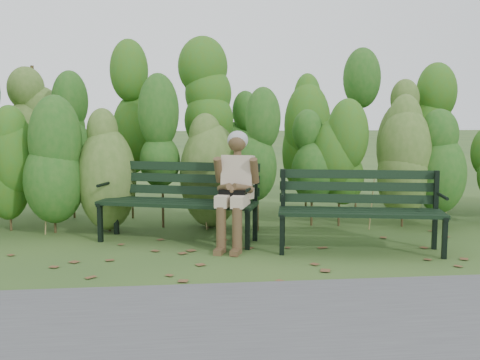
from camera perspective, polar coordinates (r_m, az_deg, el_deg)
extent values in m
plane|color=#315024|center=(5.83, 0.38, -7.75)|extent=(80.00, 80.00, 0.00)
cube|color=#474749|center=(3.76, 4.43, -16.10)|extent=(60.00, 2.50, 0.01)
cylinder|color=#47381E|center=(7.29, -22.94, -2.13)|extent=(0.03, 0.03, 0.80)
ellipsoid|color=#426A19|center=(7.22, -23.18, 2.89)|extent=(0.64, 0.64, 1.44)
cylinder|color=#47381E|center=(7.14, -18.23, -2.11)|extent=(0.03, 0.03, 0.80)
ellipsoid|color=#426A19|center=(7.07, -18.43, 3.02)|extent=(0.64, 0.64, 1.44)
cylinder|color=#47381E|center=(7.04, -13.35, -2.07)|extent=(0.03, 0.03, 0.80)
ellipsoid|color=#426A19|center=(6.97, -13.50, 3.13)|extent=(0.64, 0.64, 1.44)
cylinder|color=#47381E|center=(6.99, -8.37, -2.02)|extent=(0.03, 0.03, 0.80)
ellipsoid|color=#426A19|center=(6.92, -8.46, 3.22)|extent=(0.64, 0.64, 1.44)
cylinder|color=#47381E|center=(6.99, -3.35, -1.96)|extent=(0.03, 0.03, 0.80)
ellipsoid|color=#426A19|center=(6.92, -3.38, 3.29)|extent=(0.64, 0.64, 1.44)
cylinder|color=#47381E|center=(7.05, 1.63, -1.87)|extent=(0.03, 0.03, 0.80)
ellipsoid|color=#426A19|center=(6.98, 1.65, 3.33)|extent=(0.64, 0.64, 1.44)
cylinder|color=#47381E|center=(7.16, 6.49, -1.78)|extent=(0.03, 0.03, 0.80)
ellipsoid|color=#426A19|center=(7.09, 6.56, 3.34)|extent=(0.64, 0.64, 1.44)
cylinder|color=#47381E|center=(7.32, 11.17, -1.68)|extent=(0.03, 0.03, 0.80)
ellipsoid|color=#426A19|center=(7.25, 11.29, 3.33)|extent=(0.64, 0.64, 1.44)
cylinder|color=#47381E|center=(7.52, 15.62, -1.57)|extent=(0.03, 0.03, 0.80)
ellipsoid|color=#426A19|center=(7.46, 15.78, 3.30)|extent=(0.64, 0.64, 1.44)
cylinder|color=#47381E|center=(7.77, 19.81, -1.46)|extent=(0.03, 0.03, 0.80)
ellipsoid|color=#426A19|center=(7.71, 20.01, 3.25)|extent=(0.64, 0.64, 1.44)
cylinder|color=#47381E|center=(8.21, -20.58, -0.01)|extent=(0.04, 0.04, 1.10)
ellipsoid|color=#20591A|center=(8.16, -20.84, 6.14)|extent=(0.70, 0.70, 1.98)
cylinder|color=#47381E|center=(8.05, -15.27, 0.06)|extent=(0.04, 0.04, 1.10)
ellipsoid|color=#20591A|center=(8.00, -15.47, 6.33)|extent=(0.70, 0.70, 1.98)
cylinder|color=#47381E|center=(7.97, -9.81, 0.13)|extent=(0.04, 0.04, 1.10)
ellipsoid|color=#20591A|center=(7.92, -9.94, 6.47)|extent=(0.70, 0.70, 1.98)
cylinder|color=#47381E|center=(7.96, -4.29, 0.20)|extent=(0.04, 0.04, 1.10)
ellipsoid|color=#20591A|center=(7.90, -4.34, 6.55)|extent=(0.70, 0.70, 1.98)
cylinder|color=#47381E|center=(8.02, 1.20, 0.27)|extent=(0.04, 0.04, 1.10)
ellipsoid|color=#20591A|center=(7.97, 1.22, 6.57)|extent=(0.70, 0.70, 1.98)
cylinder|color=#47381E|center=(8.16, 6.56, 0.34)|extent=(0.04, 0.04, 1.10)
ellipsoid|color=#20591A|center=(8.10, 6.65, 6.53)|extent=(0.70, 0.70, 1.98)
cylinder|color=#47381E|center=(8.36, 11.70, 0.40)|extent=(0.04, 0.04, 1.10)
ellipsoid|color=#20591A|center=(8.31, 11.85, 6.44)|extent=(0.70, 0.70, 1.98)
cylinder|color=#47381E|center=(8.63, 16.56, 0.45)|extent=(0.04, 0.04, 1.10)
ellipsoid|color=#20591A|center=(8.58, 16.76, 6.31)|extent=(0.70, 0.70, 1.98)
cylinder|color=#47381E|center=(8.95, 21.10, 0.50)|extent=(0.04, 0.04, 1.10)
ellipsoid|color=#20591A|center=(8.91, 21.34, 6.14)|extent=(0.70, 0.70, 1.98)
cube|color=brown|center=(5.47, -4.17, -8.71)|extent=(0.09, 0.11, 0.01)
cube|color=brown|center=(5.06, -16.78, -10.31)|extent=(0.09, 0.08, 0.01)
cube|color=brown|center=(5.73, -1.61, -7.97)|extent=(0.11, 0.11, 0.01)
cube|color=brown|center=(6.69, -8.36, -5.89)|extent=(0.11, 0.11, 0.01)
cube|color=brown|center=(6.79, -22.44, -6.16)|extent=(0.11, 0.10, 0.01)
cube|color=brown|center=(5.54, -3.38, -8.50)|extent=(0.08, 0.10, 0.01)
cube|color=brown|center=(5.87, -3.48, -7.63)|extent=(0.08, 0.10, 0.01)
cube|color=brown|center=(6.65, -14.38, -6.11)|extent=(0.10, 0.08, 0.01)
cube|color=brown|center=(5.64, -17.25, -8.54)|extent=(0.11, 0.11, 0.01)
cube|color=brown|center=(6.02, 9.77, -7.34)|extent=(0.10, 0.11, 0.01)
cube|color=brown|center=(5.78, 6.62, -7.88)|extent=(0.10, 0.08, 0.01)
cube|color=brown|center=(7.04, 12.24, -5.33)|extent=(0.11, 0.10, 0.01)
cube|color=brown|center=(5.79, 11.37, -7.95)|extent=(0.11, 0.11, 0.01)
cube|color=brown|center=(5.08, 13.44, -10.12)|extent=(0.11, 0.09, 0.01)
cube|color=brown|center=(5.61, 13.92, -8.49)|extent=(0.11, 0.10, 0.01)
cube|color=brown|center=(7.18, 16.44, -5.22)|extent=(0.11, 0.10, 0.01)
cube|color=brown|center=(6.70, -0.74, -5.79)|extent=(0.11, 0.11, 0.01)
cube|color=brown|center=(5.41, -14.36, -9.11)|extent=(0.11, 0.11, 0.01)
cube|color=brown|center=(7.01, 11.77, -5.36)|extent=(0.10, 0.11, 0.01)
cube|color=brown|center=(6.49, -3.12, -6.22)|extent=(0.10, 0.09, 0.01)
cube|color=brown|center=(5.45, -6.99, -8.80)|extent=(0.09, 0.10, 0.01)
cube|color=brown|center=(4.79, -19.88, -11.42)|extent=(0.11, 0.11, 0.01)
cube|color=brown|center=(5.13, 10.38, -9.89)|extent=(0.11, 0.11, 0.01)
cube|color=brown|center=(6.92, 16.60, -5.68)|extent=(0.11, 0.11, 0.01)
cube|color=brown|center=(6.19, 15.72, -7.11)|extent=(0.10, 0.11, 0.01)
cube|color=brown|center=(6.14, -14.82, -7.19)|extent=(0.11, 0.11, 0.01)
cube|color=brown|center=(5.49, -4.41, -8.65)|extent=(0.11, 0.11, 0.01)
cube|color=brown|center=(5.32, -15.60, -9.42)|extent=(0.11, 0.10, 0.01)
cube|color=brown|center=(5.30, 1.45, -9.22)|extent=(0.11, 0.11, 0.01)
cube|color=brown|center=(7.23, 20.98, -5.30)|extent=(0.11, 0.11, 0.01)
cube|color=brown|center=(5.39, -18.20, -9.29)|extent=(0.11, 0.11, 0.01)
cube|color=black|center=(6.25, -6.94, -2.59)|extent=(1.74, 0.68, 0.04)
cube|color=black|center=(6.36, -6.57, -2.42)|extent=(1.74, 0.68, 0.04)
cube|color=black|center=(6.48, -6.22, -2.24)|extent=(1.74, 0.68, 0.04)
cube|color=black|center=(6.60, -5.87, -2.08)|extent=(1.74, 0.68, 0.04)
cube|color=black|center=(6.67, -5.64, -1.02)|extent=(1.72, 0.63, 0.11)
cube|color=black|center=(6.66, -5.61, 0.18)|extent=(1.72, 0.63, 0.11)
cube|color=black|center=(6.66, -5.59, 1.39)|extent=(1.72, 0.63, 0.11)
cube|color=black|center=(6.61, -14.02, -4.21)|extent=(0.06, 0.06, 0.45)
cube|color=black|center=(6.95, -12.51, -1.75)|extent=(0.06, 0.06, 0.90)
cube|color=black|center=(6.75, -13.32, -2.20)|extent=(0.21, 0.49, 0.04)
cylinder|color=black|center=(6.67, -13.56, -0.40)|extent=(0.15, 0.37, 0.04)
cube|color=black|center=(6.05, 0.78, -5.02)|extent=(0.06, 0.06, 0.45)
cube|color=black|center=(6.42, 1.55, -2.28)|extent=(0.06, 0.06, 0.90)
cube|color=black|center=(6.21, 1.15, -2.80)|extent=(0.21, 0.49, 0.04)
cylinder|color=black|center=(6.12, 1.07, -0.85)|extent=(0.15, 0.37, 0.04)
cube|color=black|center=(5.86, 12.35, -3.54)|extent=(1.70, 0.45, 0.04)
cube|color=black|center=(5.98, 12.21, -3.34)|extent=(1.70, 0.45, 0.04)
cube|color=black|center=(6.09, 12.09, -3.14)|extent=(1.70, 0.45, 0.04)
cube|color=black|center=(6.21, 11.96, -2.95)|extent=(1.70, 0.45, 0.04)
cube|color=black|center=(6.28, 11.90, -1.87)|extent=(1.69, 0.40, 0.10)
cube|color=black|center=(6.27, 11.91, -0.65)|extent=(1.69, 0.40, 0.10)
cube|color=black|center=(6.27, 11.93, 0.58)|extent=(1.69, 0.40, 0.10)
cube|color=black|center=(5.85, 4.28, -5.56)|extent=(0.06, 0.06, 0.43)
cube|color=black|center=(6.21, 4.39, -2.82)|extent=(0.06, 0.06, 0.86)
cube|color=black|center=(6.00, 4.34, -3.35)|extent=(0.14, 0.48, 0.04)
cylinder|color=black|center=(5.92, 4.35, -1.43)|extent=(0.11, 0.36, 0.03)
cube|color=black|center=(6.04, 20.07, -5.56)|extent=(0.06, 0.06, 0.43)
cube|color=black|center=(6.39, 19.24, -2.91)|extent=(0.06, 0.06, 0.86)
cube|color=black|center=(6.19, 19.71, -3.42)|extent=(0.14, 0.48, 0.04)
cylinder|color=black|center=(6.11, 19.90, -1.57)|extent=(0.11, 0.36, 0.03)
cube|color=#C4A693|center=(6.05, -1.56, -2.03)|extent=(0.26, 0.43, 0.13)
cube|color=#C4A693|center=(6.01, 0.05, -2.08)|extent=(0.26, 0.43, 0.13)
cylinder|color=brown|center=(5.94, -1.93, -5.05)|extent=(0.13, 0.13, 0.49)
cylinder|color=brown|center=(5.90, -0.29, -5.13)|extent=(0.13, 0.13, 0.49)
cube|color=brown|center=(5.92, -2.11, -7.24)|extent=(0.14, 0.21, 0.06)
cube|color=brown|center=(5.88, -0.46, -7.33)|extent=(0.14, 0.21, 0.06)
cube|color=#C4A693|center=(6.25, -0.22, 0.31)|extent=(0.41, 0.34, 0.50)
cylinder|color=brown|center=(6.21, -0.26, 2.68)|extent=(0.09, 0.09, 0.10)
sphere|color=brown|center=(6.19, -0.28, 3.83)|extent=(0.20, 0.20, 0.20)
ellipsoid|color=gray|center=(6.21, -0.23, 4.06)|extent=(0.23, 0.22, 0.21)
cylinder|color=brown|center=(6.21, -2.20, 1.03)|extent=(0.15, 0.22, 0.30)
cylinder|color=brown|center=(6.12, 1.47, 0.95)|extent=(0.15, 0.22, 0.30)
cylinder|color=brown|center=(6.09, -1.57, -0.78)|extent=(0.16, 0.27, 0.13)
cylinder|color=brown|center=(6.04, 0.30, -0.83)|extent=(0.26, 0.21, 0.13)
sphere|color=brown|center=(6.01, -0.76, -1.06)|extent=(0.11, 0.11, 0.11)
cube|color=black|center=(6.03, -0.74, -1.68)|extent=(0.31, 0.20, 0.15)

